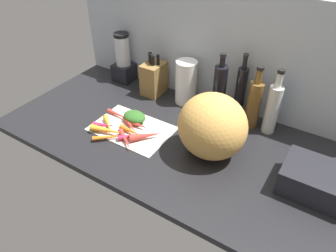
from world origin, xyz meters
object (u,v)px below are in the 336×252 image
(carrot_1, at_px, (146,136))
(carrot_4, at_px, (112,137))
(bottle_0, at_px, (219,91))
(carrot_3, at_px, (131,136))
(carrot_9, at_px, (108,130))
(bottle_2, at_px, (254,103))
(dish_rack, at_px, (318,181))
(cutting_board, at_px, (132,128))
(carrot_0, at_px, (108,124))
(bottle_3, at_px, (273,108))
(carrot_10, at_px, (101,130))
(paper_towel_roll, at_px, (186,82))
(bottle_1, at_px, (240,92))
(carrot_11, at_px, (125,140))
(knife_block, at_px, (154,78))
(carrot_8, at_px, (130,125))
(carrot_2, at_px, (137,125))
(carrot_7, at_px, (119,115))
(winter_squash, at_px, (212,126))
(carrot_5, at_px, (131,131))
(carrot_6, at_px, (104,125))
(blender_appliance, at_px, (123,61))

(carrot_1, relative_size, carrot_4, 0.90)
(carrot_4, distance_m, bottle_0, 0.57)
(carrot_3, xyz_separation_m, carrot_9, (-0.11, -0.03, 0.00))
(bottle_2, height_order, dish_rack, bottle_2)
(cutting_board, xyz_separation_m, carrot_0, (-0.10, -0.05, 0.02))
(carrot_1, distance_m, bottle_3, 0.60)
(carrot_0, relative_size, bottle_2, 0.43)
(bottle_2, bearing_deg, carrot_10, -142.91)
(carrot_3, distance_m, paper_towel_roll, 0.44)
(cutting_board, xyz_separation_m, bottle_1, (0.39, 0.38, 0.14))
(carrot_9, bearing_deg, paper_towel_roll, 70.09)
(cutting_board, distance_m, bottle_1, 0.56)
(bottle_3, bearing_deg, bottle_0, -178.53)
(carrot_1, height_order, carrot_3, carrot_1)
(paper_towel_roll, xyz_separation_m, bottle_2, (0.38, -0.02, 0.01))
(carrot_11, bearing_deg, knife_block, 107.98)
(carrot_4, bearing_deg, carrot_8, 80.85)
(carrot_1, height_order, bottle_0, bottle_0)
(carrot_9, distance_m, bottle_0, 0.58)
(carrot_2, height_order, carrot_8, carrot_2)
(cutting_board, bearing_deg, carrot_8, -179.56)
(carrot_2, bearing_deg, paper_towel_roll, 77.17)
(carrot_3, xyz_separation_m, knife_block, (-0.15, 0.41, 0.07))
(bottle_0, xyz_separation_m, bottle_3, (0.27, 0.01, -0.01))
(carrot_7, relative_size, winter_squash, 0.50)
(carrot_5, relative_size, carrot_8, 0.94)
(carrot_5, distance_m, carrot_8, 0.05)
(knife_block, xyz_separation_m, bottle_2, (0.58, -0.00, 0.04))
(carrot_3, xyz_separation_m, bottle_2, (0.43, 0.41, 0.11))
(carrot_0, distance_m, carrot_8, 0.11)
(carrot_4, distance_m, carrot_6, 0.10)
(carrot_3, distance_m, carrot_4, 0.09)
(knife_block, xyz_separation_m, paper_towel_roll, (0.20, 0.01, 0.03))
(carrot_4, distance_m, carrot_10, 0.08)
(cutting_board, distance_m, blender_appliance, 0.52)
(paper_towel_roll, bearing_deg, carrot_2, -102.83)
(carrot_8, bearing_deg, knife_block, 105.28)
(carrot_0, xyz_separation_m, bottle_3, (0.67, 0.39, 0.11))
(cutting_board, bearing_deg, bottle_3, 31.16)
(carrot_8, relative_size, carrot_10, 1.24)
(carrot_8, bearing_deg, carrot_6, -146.39)
(bottle_0, bearing_deg, carrot_5, -126.55)
(cutting_board, distance_m, carrot_7, 0.12)
(carrot_1, height_order, carrot_8, carrot_1)
(carrot_6, bearing_deg, carrot_10, -76.50)
(carrot_0, distance_m, carrot_4, 0.10)
(carrot_7, height_order, blender_appliance, blender_appliance)
(carrot_11, relative_size, knife_block, 0.61)
(carrot_4, relative_size, carrot_5, 1.40)
(carrot_0, relative_size, carrot_11, 0.95)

